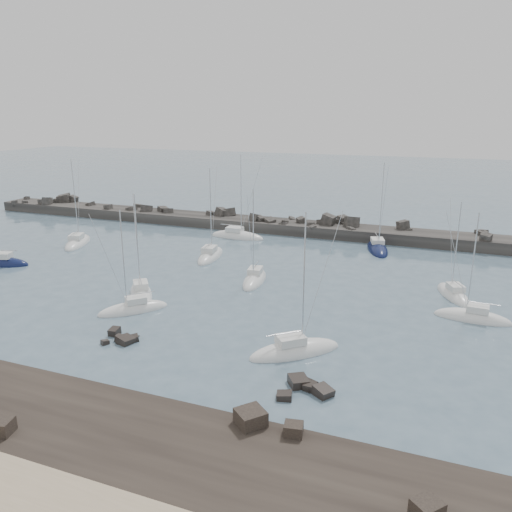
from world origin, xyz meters
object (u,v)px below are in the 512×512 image
at_px(sailboat_1, 78,243).
at_px(sailboat_2, 2,264).
at_px(sailboat_4, 237,237).
at_px(sailboat_5, 141,294).
at_px(sailboat_7, 295,351).
at_px(sailboat_6, 255,280).
at_px(sailboat_3, 210,256).
at_px(sailboat_8, 377,249).
at_px(sailboat_9, 473,318).
at_px(sailboat_13, 133,310).
at_px(sailboat_10, 453,295).

xyz_separation_m(sailboat_1, sailboat_2, (-2.10, -12.85, 0.02)).
relative_size(sailboat_1, sailboat_4, 0.96).
xyz_separation_m(sailboat_5, sailboat_7, (20.58, -7.32, -0.01)).
height_order(sailboat_4, sailboat_7, sailboat_4).
distance_m(sailboat_2, sailboat_6, 35.37).
distance_m(sailboat_3, sailboat_5, 16.78).
height_order(sailboat_6, sailboat_8, sailboat_8).
bearing_deg(sailboat_2, sailboat_6, 10.07).
bearing_deg(sailboat_9, sailboat_2, -177.06).
relative_size(sailboat_4, sailboat_13, 1.26).
xyz_separation_m(sailboat_3, sailboat_8, (21.99, 12.71, -0.01)).
height_order(sailboat_5, sailboat_10, sailboat_5).
bearing_deg(sailboat_2, sailboat_3, 28.63).
distance_m(sailboat_1, sailboat_2, 13.02).
bearing_deg(sailboat_13, sailboat_5, 113.61).
distance_m(sailboat_4, sailboat_13, 33.31).
bearing_deg(sailboat_5, sailboat_6, 41.75).
relative_size(sailboat_5, sailboat_10, 1.08).
height_order(sailboat_2, sailboat_5, sailboat_5).
xyz_separation_m(sailboat_3, sailboat_13, (1.26, -21.07, -0.01)).
relative_size(sailboat_7, sailboat_13, 1.14).
height_order(sailboat_1, sailboat_8, sailboat_8).
distance_m(sailboat_6, sailboat_7, 19.47).
xyz_separation_m(sailboat_1, sailboat_8, (44.96, 13.55, -0.00)).
bearing_deg(sailboat_10, sailboat_13, -151.93).
relative_size(sailboat_4, sailboat_7, 1.10).
distance_m(sailboat_5, sailboat_13, 4.70).
bearing_deg(sailboat_8, sailboat_6, -121.18).
distance_m(sailboat_1, sailboat_9, 58.50).
distance_m(sailboat_2, sailboat_8, 53.95).
bearing_deg(sailboat_4, sailboat_3, -85.40).
bearing_deg(sailboat_10, sailboat_2, -170.73).
distance_m(sailboat_4, sailboat_7, 41.86).
distance_m(sailboat_3, sailboat_10, 33.12).
height_order(sailboat_4, sailboat_8, sailboat_4).
bearing_deg(sailboat_6, sailboat_3, 142.46).
xyz_separation_m(sailboat_6, sailboat_7, (10.20, -16.59, 0.00)).
xyz_separation_m(sailboat_1, sailboat_13, (24.23, -20.24, -0.00)).
distance_m(sailboat_6, sailboat_13, 16.01).
bearing_deg(sailboat_8, sailboat_7, -93.16).
distance_m(sailboat_3, sailboat_6, 12.31).
xyz_separation_m(sailboat_5, sailboat_10, (33.47, 12.54, -0.02)).
height_order(sailboat_8, sailboat_13, sailboat_8).
relative_size(sailboat_1, sailboat_8, 1.00).
bearing_deg(sailboat_5, sailboat_9, 9.88).
bearing_deg(sailboat_3, sailboat_6, -37.54).
xyz_separation_m(sailboat_1, sailboat_7, (42.93, -23.25, 0.00)).
xyz_separation_m(sailboat_9, sailboat_10, (-1.86, 6.38, -0.00)).
bearing_deg(sailboat_2, sailboat_1, 80.74).
bearing_deg(sailboat_9, sailboat_3, 163.00).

